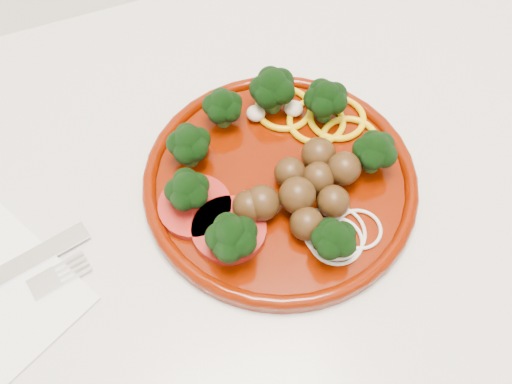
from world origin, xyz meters
name	(u,v)px	position (x,y,z in m)	size (l,w,h in m)	color
counter	(335,288)	(0.00, 1.70, 0.45)	(2.40, 0.60, 0.90)	beige
plate	(275,175)	(-0.14, 1.68, 0.92)	(0.27, 0.27, 0.06)	#510E00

